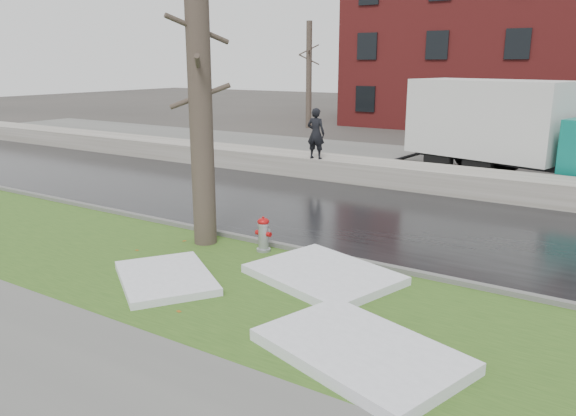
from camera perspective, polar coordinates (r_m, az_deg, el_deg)
The scene contains 16 objects.
ground at distance 11.67m, azimuth -2.35°, elevation -5.77°, with size 120.00×120.00×0.00m, color #47423D.
verge at distance 10.73m, azimuth -6.22°, elevation -7.59°, with size 60.00×4.50×0.04m, color #2E501A.
sidewalk at distance 8.46m, azimuth -22.90°, elevation -15.15°, with size 60.00×3.00×0.05m, color slate.
road at distance 15.38m, azimuth 7.30°, elevation -0.75°, with size 60.00×7.00×0.03m, color black.
parking_lot at distance 23.18m, azimuth 16.44°, elevation 3.97°, with size 60.00×9.00×0.03m, color slate.
curb at distance 12.43m, azimuth 0.29°, elevation -4.12°, with size 60.00×0.15×0.14m, color slate.
snowbank at distance 19.09m, azimuth 12.80°, elevation 3.12°, with size 60.00×1.60×0.75m, color #B3ACA4.
bg_tree_left at distance 35.95m, azimuth 2.14°, elevation 13.45°, with size 1.40×1.62×6.50m.
bg_tree_center at distance 37.05m, azimuth 13.65°, elevation 13.09°, with size 1.40×1.62×6.50m.
fire_hydrant at distance 12.24m, azimuth -2.50°, elevation -2.52°, with size 0.38×0.32×0.78m.
tree at distance 12.45m, azimuth -8.91°, elevation 10.85°, with size 1.17×1.32×6.43m.
box_truck at distance 21.21m, azimuth 22.29°, elevation 7.49°, with size 10.44×4.51×3.46m.
worker at distance 19.79m, azimuth 2.85°, elevation 7.57°, with size 0.65×0.43×1.78m, color black.
snow_patch_near at distance 10.82m, azimuth 3.65°, elevation -6.77°, with size 2.60×2.00×0.16m, color white.
snow_patch_far at distance 10.93m, azimuth -12.32°, elevation -6.93°, with size 2.20×1.60×0.14m, color white.
snow_patch_side at distance 8.19m, azimuth 7.39°, elevation -14.19°, with size 2.80×1.80×0.18m, color white.
Camera 1 is at (6.30, -8.94, 4.06)m, focal length 35.00 mm.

